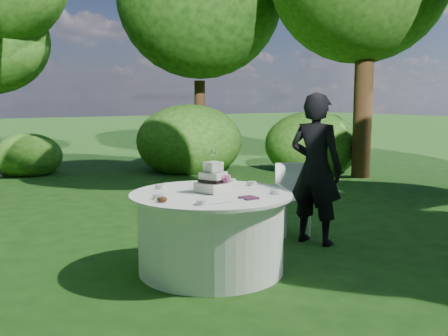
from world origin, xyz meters
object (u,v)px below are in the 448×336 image
(napkins, at_px, (249,198))
(cake, at_px, (213,180))
(table, at_px, (211,232))
(chair, at_px, (292,192))
(guest, at_px, (316,169))

(napkins, height_order, cake, cake)
(table, height_order, cake, cake)
(napkins, relative_size, chair, 0.16)
(table, relative_size, chair, 1.80)
(guest, bearing_deg, napkins, 93.21)
(table, bearing_deg, napkins, -73.72)
(napkins, bearing_deg, cake, 99.68)
(guest, height_order, table, guest)
(table, xyz_separation_m, cake, (0.05, 0.03, 0.50))
(guest, height_order, cake, guest)
(guest, relative_size, table, 1.11)
(napkins, xyz_separation_m, cake, (-0.08, 0.47, 0.10))
(table, height_order, chair, chair)
(chair, bearing_deg, napkins, -143.25)
(guest, xyz_separation_m, table, (-1.52, -0.17, -0.48))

